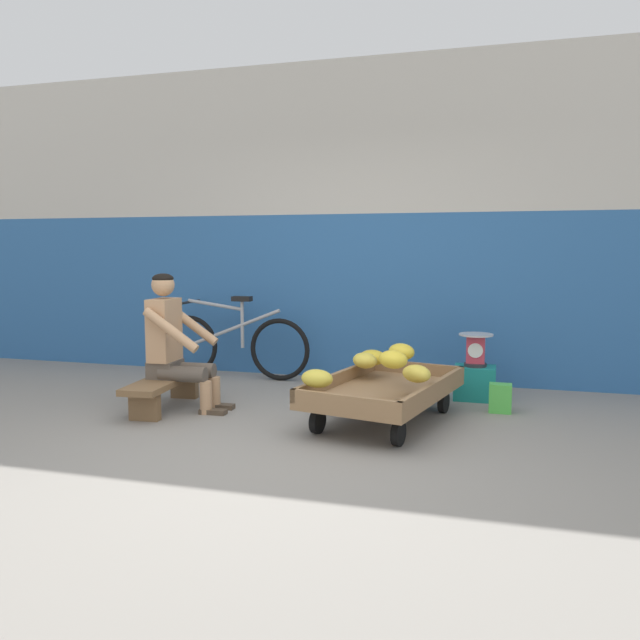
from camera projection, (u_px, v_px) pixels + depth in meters
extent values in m
plane|color=gray|center=(269.00, 460.00, 4.06)|extent=(80.00, 80.00, 0.00)
cube|color=#2D609E|center=(363.00, 296.00, 6.64)|extent=(16.00, 0.30, 1.69)
cube|color=beige|center=(364.00, 138.00, 6.46)|extent=(16.00, 0.30, 1.53)
cube|color=#8E6B47|center=(384.00, 393.00, 4.91)|extent=(1.13, 1.59, 0.05)
cube|color=#8E6B47|center=(338.00, 378.00, 5.09)|extent=(0.35, 1.41, 0.10)
cube|color=#8E6B47|center=(435.00, 389.00, 4.71)|extent=(0.35, 1.41, 0.10)
cube|color=#8E6B47|center=(416.00, 368.00, 5.51)|extent=(0.83, 0.22, 0.10)
cube|color=#8E6B47|center=(344.00, 402.00, 4.29)|extent=(0.83, 0.22, 0.10)
cylinder|color=black|center=(373.00, 394.00, 5.52)|extent=(0.09, 0.19, 0.18)
cylinder|color=black|center=(444.00, 402.00, 5.22)|extent=(0.09, 0.19, 0.18)
cylinder|color=black|center=(318.00, 421.00, 4.64)|extent=(0.09, 0.19, 0.18)
cylinder|color=black|center=(398.00, 433.00, 4.34)|extent=(0.09, 0.19, 0.18)
ellipsoid|color=yellow|center=(417.00, 374.00, 4.69)|extent=(0.30, 0.29, 0.13)
ellipsoid|color=gold|center=(373.00, 357.00, 5.39)|extent=(0.29, 0.26, 0.13)
ellipsoid|color=gold|center=(317.00, 378.00, 4.51)|extent=(0.28, 0.24, 0.13)
ellipsoid|color=yellow|center=(365.00, 360.00, 5.24)|extent=(0.30, 0.30, 0.13)
ellipsoid|color=gold|center=(393.00, 359.00, 4.51)|extent=(0.30, 0.30, 0.13)
ellipsoid|color=gold|center=(401.00, 352.00, 4.94)|extent=(0.30, 0.30, 0.13)
cube|color=brown|center=(166.00, 380.00, 5.35)|extent=(0.39, 1.12, 0.05)
cube|color=brown|center=(185.00, 386.00, 5.74)|extent=(0.25, 0.10, 0.22)
cube|color=brown|center=(145.00, 406.00, 4.99)|extent=(0.25, 0.10, 0.22)
cylinder|color=tan|center=(214.00, 393.00, 5.36)|extent=(0.10, 0.10, 0.27)
cube|color=#4C3D2D|center=(221.00, 406.00, 5.35)|extent=(0.22, 0.10, 0.04)
cylinder|color=brown|center=(192.00, 370.00, 5.38)|extent=(0.41, 0.15, 0.13)
cylinder|color=tan|center=(206.00, 397.00, 5.18)|extent=(0.10, 0.10, 0.27)
cube|color=#4C3D2D|center=(213.00, 412.00, 5.18)|extent=(0.22, 0.10, 0.04)
cylinder|color=brown|center=(183.00, 374.00, 5.21)|extent=(0.41, 0.15, 0.13)
cube|color=brown|center=(165.00, 369.00, 5.33)|extent=(0.23, 0.29, 0.14)
cube|color=tan|center=(164.00, 330.00, 5.30)|extent=(0.20, 0.33, 0.52)
cylinder|color=tan|center=(192.00, 324.00, 5.45)|extent=(0.47, 0.10, 0.36)
cylinder|color=tan|center=(171.00, 330.00, 5.07)|extent=(0.47, 0.10, 0.36)
sphere|color=tan|center=(163.00, 285.00, 5.26)|extent=(0.19, 0.19, 0.19)
ellipsoid|color=black|center=(163.00, 279.00, 5.25)|extent=(0.17, 0.17, 0.09)
cube|color=#19847F|center=(475.00, 383.00, 5.68)|extent=(0.36, 0.28, 0.30)
cylinder|color=#28282D|center=(475.00, 365.00, 5.66)|extent=(0.20, 0.20, 0.03)
cube|color=#C6384C|center=(476.00, 350.00, 5.64)|extent=(0.16, 0.10, 0.24)
cylinder|color=white|center=(475.00, 351.00, 5.59)|extent=(0.13, 0.01, 0.13)
cylinder|color=#B2B5BA|center=(476.00, 335.00, 5.63)|extent=(0.30, 0.30, 0.01)
torus|color=black|center=(190.00, 345.00, 6.76)|extent=(0.64, 0.05, 0.64)
torus|color=black|center=(280.00, 349.00, 6.48)|extent=(0.64, 0.05, 0.64)
cylinder|color=#9EA0A5|center=(233.00, 328.00, 6.60)|extent=(1.03, 0.04, 0.43)
cylinder|color=#9EA0A5|center=(242.00, 325.00, 6.56)|extent=(0.04, 0.04, 0.48)
cylinder|color=#9EA0A5|center=(215.00, 305.00, 6.63)|extent=(0.61, 0.04, 0.12)
cube|color=black|center=(242.00, 299.00, 6.53)|extent=(0.20, 0.10, 0.05)
cylinder|color=black|center=(189.00, 302.00, 6.71)|extent=(0.03, 0.48, 0.03)
cube|color=green|center=(500.00, 398.00, 5.22)|extent=(0.18, 0.12, 0.24)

